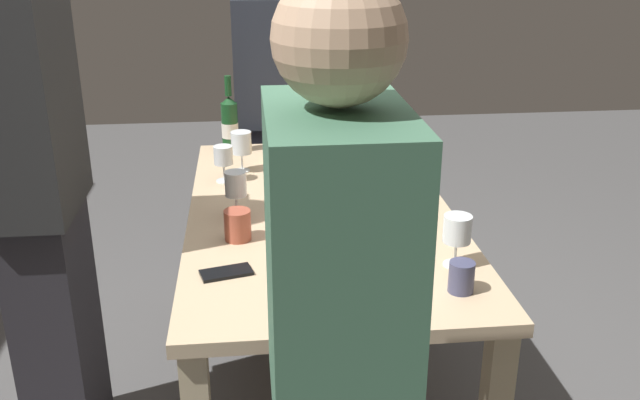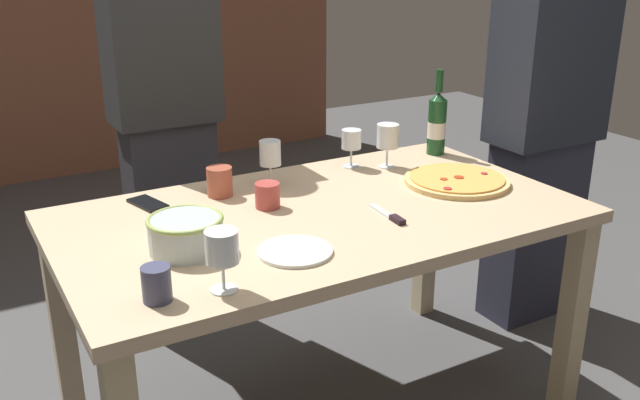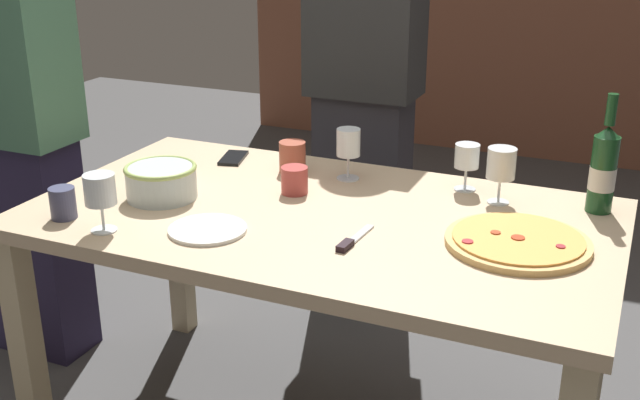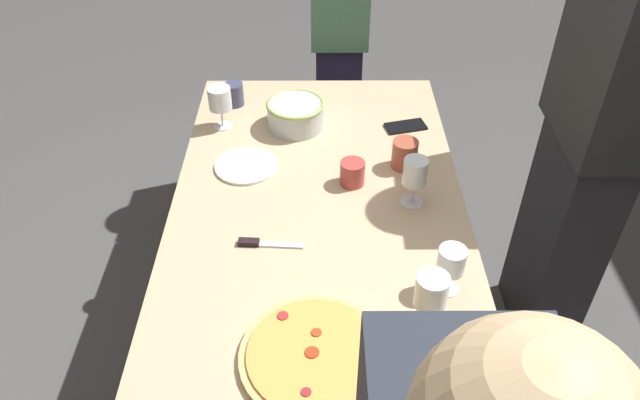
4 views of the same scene
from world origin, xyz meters
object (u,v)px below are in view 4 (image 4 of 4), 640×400
at_px(serving_bowl, 297,113).
at_px(cup_amber, 354,173).
at_px(wine_glass_by_bottle, 433,293).
at_px(cup_ceramic, 236,94).
at_px(pizza, 318,356).
at_px(cup_spare, 406,154).
at_px(side_plate, 247,166).
at_px(dining_table, 320,232).
at_px(wine_glass_far_right, 221,99).
at_px(person_guest_right, 599,128).
at_px(wine_glass_far_left, 417,174).
at_px(wine_bottle, 477,388).
at_px(wine_glass_near_pizza, 453,263).
at_px(cell_phone, 407,126).
at_px(pizza_knife, 263,243).
at_px(person_host, 340,28).

relative_size(serving_bowl, cup_amber, 2.60).
xyz_separation_m(wine_glass_by_bottle, cup_ceramic, (-1.05, -0.58, -0.07)).
distance_m(pizza, cup_spare, 0.81).
height_order(serving_bowl, side_plate, serving_bowl).
height_order(dining_table, pizza, pizza).
relative_size(wine_glass_far_right, side_plate, 0.76).
bearing_deg(person_guest_right, wine_glass_far_left, 3.20).
height_order(wine_bottle, cup_spare, wine_bottle).
relative_size(wine_bottle, side_plate, 1.61).
height_order(serving_bowl, person_guest_right, person_guest_right).
relative_size(wine_bottle, cup_spare, 3.40).
bearing_deg(cup_amber, dining_table, -40.00).
relative_size(pizza, wine_glass_near_pizza, 2.57).
height_order(wine_glass_far_right, side_plate, wine_glass_far_right).
height_order(dining_table, wine_glass_by_bottle, wine_glass_by_bottle).
relative_size(wine_glass_near_pizza, wine_glass_by_bottle, 0.87).
relative_size(serving_bowl, wine_bottle, 0.63).
xyz_separation_m(wine_glass_near_pizza, side_plate, (-0.54, -0.57, -0.09)).
xyz_separation_m(serving_bowl, cell_phone, (0.01, 0.40, -0.05)).
bearing_deg(pizza, cup_spare, 159.13).
bearing_deg(wine_glass_far_right, pizza_knife, 16.53).
bearing_deg(person_guest_right, cup_ceramic, -32.23).
distance_m(cell_phone, person_guest_right, 0.63).
xyz_separation_m(wine_glass_by_bottle, side_plate, (-0.65, -0.51, -0.11)).
relative_size(wine_glass_near_pizza, wine_glass_far_right, 0.91).
height_order(wine_bottle, wine_glass_near_pizza, wine_bottle).
bearing_deg(wine_bottle, wine_glass_near_pizza, 176.91).
height_order(side_plate, pizza_knife, pizza_knife).
xyz_separation_m(cup_amber, cup_ceramic, (-0.49, -0.42, 0.00)).
distance_m(wine_glass_far_left, side_plate, 0.57).
xyz_separation_m(serving_bowl, side_plate, (0.25, -0.16, -0.05)).
bearing_deg(cell_phone, wine_glass_near_pizza, -13.17).
bearing_deg(person_host, wine_bottle, 11.45).
distance_m(wine_glass_near_pizza, wine_glass_far_left, 0.36).
distance_m(wine_glass_far_left, wine_glass_far_right, 0.76).
distance_m(wine_glass_far_left, cup_amber, 0.21).
relative_size(pizza, cell_phone, 2.51).
relative_size(dining_table, cup_amber, 20.02).
height_order(dining_table, person_host, person_host).
bearing_deg(pizza, cup_ceramic, -165.08).
distance_m(pizza, wine_glass_by_bottle, 0.31).
xyz_separation_m(cup_spare, person_host, (-0.93, -0.19, 0.02)).
xyz_separation_m(side_plate, pizza_knife, (0.37, 0.08, 0.00)).
distance_m(wine_glass_near_pizza, pizza_knife, 0.53).
relative_size(wine_bottle, wine_glass_by_bottle, 2.04).
bearing_deg(cup_spare, side_plate, -89.64).
bearing_deg(dining_table, person_host, 175.44).
bearing_deg(cup_amber, serving_bowl, -150.61).
bearing_deg(serving_bowl, wine_glass_near_pizza, 27.88).
relative_size(wine_glass_near_pizza, person_host, 0.09).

